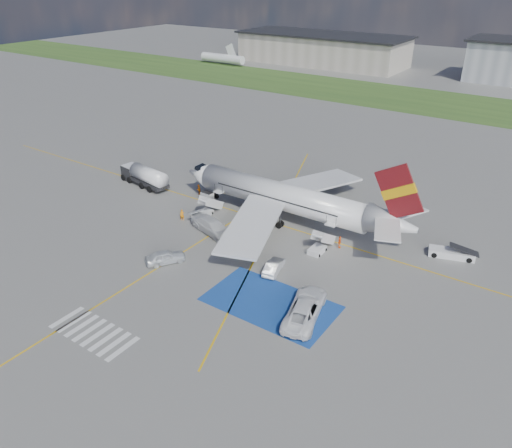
# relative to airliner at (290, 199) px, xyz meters

# --- Properties ---
(ground) EXTENTS (400.00, 400.00, 0.00)m
(ground) POSITION_rel_airliner_xyz_m (-1.51, -14.00, -3.39)
(ground) COLOR #60605E
(ground) RESTS_ON ground
(grass_strip) EXTENTS (400.00, 30.00, 0.01)m
(grass_strip) POSITION_rel_airliner_xyz_m (-1.51, 81.00, -3.39)
(grass_strip) COLOR #2D4C1E
(grass_strip) RESTS_ON ground
(taxiway_line_main) EXTENTS (120.00, 0.20, 0.01)m
(taxiway_line_main) POSITION_rel_airliner_xyz_m (-1.51, -2.00, -3.39)
(taxiway_line_main) COLOR gold
(taxiway_line_main) RESTS_ON ground
(taxiway_line_cross) EXTENTS (0.20, 60.00, 0.01)m
(taxiway_line_cross) POSITION_rel_airliner_xyz_m (-6.51, -24.00, -3.39)
(taxiway_line_cross) COLOR gold
(taxiway_line_cross) RESTS_ON ground
(taxiway_line_diag) EXTENTS (20.71, 56.45, 0.01)m
(taxiway_line_diag) POSITION_rel_airliner_xyz_m (-1.51, -2.00, -3.39)
(taxiway_line_diag) COLOR gold
(taxiway_line_diag) RESTS_ON ground
(staging_box) EXTENTS (14.00, 8.00, 0.01)m
(staging_box) POSITION_rel_airliner_xyz_m (8.49, -18.00, -3.39)
(staging_box) COLOR navy
(staging_box) RESTS_ON ground
(crosswalk) EXTENTS (9.00, 4.00, 0.01)m
(crosswalk) POSITION_rel_airliner_xyz_m (-3.31, -32.00, -3.39)
(crosswalk) COLOR silver
(crosswalk) RESTS_ON ground
(terminal_west) EXTENTS (60.00, 22.00, 10.00)m
(terminal_west) POSITION_rel_airliner_xyz_m (-56.51, 116.00, 1.61)
(terminal_west) COLOR gray
(terminal_west) RESTS_ON ground
(airliner) EXTENTS (36.81, 32.95, 11.92)m
(airliner) POSITION_rel_airliner_xyz_m (0.00, 0.00, 0.00)
(airliner) COLOR silver
(airliner) RESTS_ON ground
(airstairs_fwd) EXTENTS (1.90, 5.20, 3.60)m
(airstairs_fwd) POSITION_rel_airliner_xyz_m (-11.01, -5.30, -2.77)
(airstairs_fwd) COLOR silver
(airstairs_fwd) RESTS_ON ground
(airstairs_aft) EXTENTS (1.90, 5.20, 3.60)m
(airstairs_aft) POSITION_rel_airliner_xyz_m (7.49, -5.30, -2.77)
(airstairs_aft) COLOR silver
(airstairs_aft) RESTS_ON ground
(fuel_tanker) EXTENTS (10.22, 4.15, 3.39)m
(fuel_tanker) POSITION_rel_airliner_xyz_m (-26.17, -2.64, -1.97)
(fuel_tanker) COLOR black
(fuel_tanker) RESTS_ON ground
(gpu_cart) EXTENTS (1.91, 1.30, 1.53)m
(gpu_cart) POSITION_rel_airliner_xyz_m (-13.86, -1.55, -2.70)
(gpu_cart) COLOR silver
(gpu_cart) RESTS_ON ground
(belt_loader) EXTENTS (6.07, 3.52, 1.75)m
(belt_loader) POSITION_rel_airliner_xyz_m (21.79, 2.91, -2.96)
(belt_loader) COLOR silver
(belt_loader) RESTS_ON ground
(car_silver_a) EXTENTS (4.30, 5.13, 1.65)m
(car_silver_a) POSITION_rel_airliner_xyz_m (-6.55, -18.36, -2.57)
(car_silver_a) COLOR silver
(car_silver_a) RESTS_ON ground
(car_silver_b) EXTENTS (2.51, 4.60, 1.44)m
(car_silver_b) POSITION_rel_airliner_xyz_m (5.41, -12.58, -2.67)
(car_silver_b) COLOR #AAADB1
(car_silver_b) RESTS_ON ground
(van_white_a) EXTENTS (4.67, 7.25, 2.51)m
(van_white_a) POSITION_rel_airliner_xyz_m (12.58, -17.78, -2.14)
(van_white_a) COLOR white
(van_white_a) RESTS_ON ground
(van_white_b) EXTENTS (6.86, 4.29, 2.50)m
(van_white_b) POSITION_rel_airliner_xyz_m (-6.61, -9.10, -2.14)
(van_white_b) COLOR silver
(van_white_b) RESTS_ON ground
(crew_fwd) EXTENTS (0.70, 0.68, 1.62)m
(crew_fwd) POSITION_rel_airliner_xyz_m (-12.63, -8.61, -2.58)
(crew_fwd) COLOR orange
(crew_fwd) RESTS_ON ground
(crew_nose) EXTENTS (0.75, 0.89, 1.64)m
(crew_nose) POSITION_rel_airliner_xyz_m (-16.66, -0.33, -2.57)
(crew_nose) COLOR orange
(crew_nose) RESTS_ON ground
(crew_aft) EXTENTS (0.67, 1.02, 1.62)m
(crew_aft) POSITION_rel_airliner_xyz_m (9.27, -3.01, -2.58)
(crew_aft) COLOR #FF5E0D
(crew_aft) RESTS_ON ground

